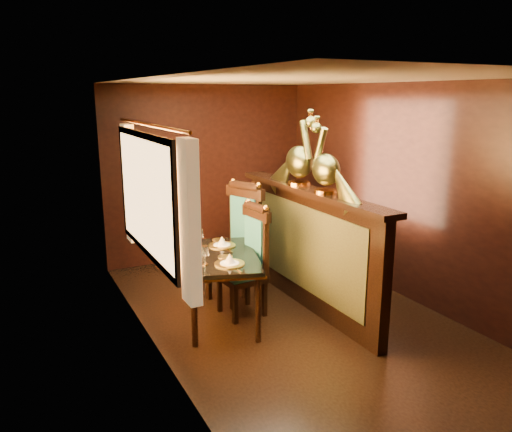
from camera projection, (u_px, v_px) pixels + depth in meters
The scene contains 8 objects.
ground at pixel (296, 320), 5.36m from camera, with size 5.00×5.00×0.00m, color black.
room_shell at pixel (291, 175), 4.96m from camera, with size 3.04×5.04×2.52m.
partition at pixel (308, 245), 5.59m from camera, with size 0.26×2.70×1.36m.
dining_table at pixel (221, 261), 5.23m from camera, with size 1.11×1.42×0.93m.
chair_left at pixel (251, 256), 5.43m from camera, with size 0.48×0.50×1.24m.
chair_right at pixel (241, 238), 5.84m from camera, with size 0.65×0.67×1.40m.
peacock_left at pixel (326, 156), 5.09m from camera, with size 0.25×0.66×0.79m, color #1B5231, non-canonical shape.
peacock_right at pixel (300, 148), 5.53m from camera, with size 0.27×0.72×0.85m, color #1B5231, non-canonical shape.
Camera 1 is at (-2.63, -4.20, 2.37)m, focal length 35.00 mm.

